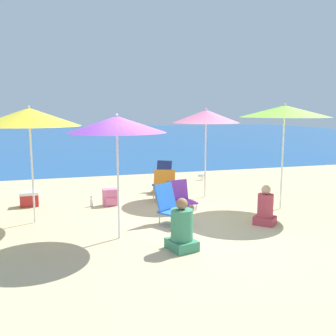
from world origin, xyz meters
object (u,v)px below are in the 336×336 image
object	(u,v)px
beach_chair_blue	(170,205)
water_bottle	(91,203)
beach_umbrella_lime	(285,111)
backpack_pink	(110,197)
beach_umbrella_yellow	(29,117)
cooler_box	(29,199)
beach_umbrella_purple	(117,125)
beach_chair_orange	(164,185)
beach_chair_navy	(163,177)
person_seated_far	(265,209)
person_seated_near	(182,229)
beach_umbrella_pink	(206,116)
beach_chair_purple	(181,196)
seagull	(202,175)

from	to	relation	value
beach_chair_blue	water_bottle	size ratio (longest dim) A/B	3.32
beach_umbrella_lime	backpack_pink	bearing A→B (deg)	159.09
water_bottle	beach_umbrella_yellow	bearing A→B (deg)	-141.14
cooler_box	beach_umbrella_yellow	bearing A→B (deg)	-82.42
beach_umbrella_purple	beach_chair_orange	distance (m)	3.22
beach_chair_navy	person_seated_far	xyz separation A→B (m)	(1.09, -3.40, -0.09)
beach_umbrella_purple	beach_umbrella_lime	bearing A→B (deg)	13.78
beach_umbrella_lime	beach_chair_blue	size ratio (longest dim) A/B	3.01
person_seated_far	backpack_pink	xyz separation A→B (m)	(-2.68, 2.33, -0.12)
backpack_pink	cooler_box	xyz separation A→B (m)	(-1.79, 0.45, -0.02)
beach_umbrella_purple	person_seated_near	xyz separation A→B (m)	(0.87, -0.80, -1.63)
beach_umbrella_pink	person_seated_near	bearing A→B (deg)	-117.77
beach_umbrella_yellow	cooler_box	xyz separation A→B (m)	(-0.18, 1.38, -1.89)
beach_chair_purple	person_seated_near	distance (m)	2.55
backpack_pink	water_bottle	bearing A→B (deg)	177.47
person_seated_near	water_bottle	bearing A→B (deg)	95.94
beach_umbrella_pink	water_bottle	bearing A→B (deg)	-176.92
beach_chair_purple	person_seated_near	xyz separation A→B (m)	(-0.79, -2.42, 0.06)
beach_umbrella_pink	beach_umbrella_purple	size ratio (longest dim) A/B	1.05
beach_umbrella_lime	water_bottle	world-z (taller)	beach_umbrella_lime
beach_umbrella_pink	person_seated_near	distance (m)	4.10
beach_chair_blue	cooler_box	size ratio (longest dim) A/B	1.90
backpack_pink	seagull	bearing A→B (deg)	36.50
beach_umbrella_yellow	beach_umbrella_lime	bearing A→B (deg)	-4.97
beach_chair_orange	seagull	size ratio (longest dim) A/B	2.78
beach_chair_purple	beach_chair_blue	bearing A→B (deg)	-130.08
beach_chair_blue	person_seated_near	xyz separation A→B (m)	(-0.23, -1.38, -0.04)
beach_chair_purple	cooler_box	world-z (taller)	beach_chair_purple
beach_umbrella_purple	beach_chair_purple	bearing A→B (deg)	44.29
backpack_pink	cooler_box	world-z (taller)	backpack_pink
backpack_pink	beach_umbrella_yellow	bearing A→B (deg)	-149.81
beach_umbrella_lime	seagull	distance (m)	4.33
beach_umbrella_yellow	person_seated_near	bearing A→B (deg)	-43.35
water_bottle	seagull	size ratio (longest dim) A/B	0.87
water_bottle	person_seated_far	bearing A→B (deg)	-37.06
seagull	person_seated_near	bearing A→B (deg)	-114.73
water_bottle	cooler_box	xyz separation A→B (m)	(-1.36, 0.43, 0.08)
beach_chair_orange	beach_chair_blue	distance (m)	1.85
beach_chair_orange	beach_umbrella_pink	bearing A→B (deg)	27.29
beach_chair_orange	person_seated_far	xyz separation A→B (m)	(1.35, -2.39, -0.09)
beach_chair_orange	beach_chair_purple	bearing A→B (deg)	-55.32
backpack_pink	water_bottle	size ratio (longest dim) A/B	1.66
beach_chair_navy	person_seated_far	size ratio (longest dim) A/B	1.07
beach_chair_navy	seagull	world-z (taller)	beach_chair_navy
beach_umbrella_lime	beach_umbrella_yellow	world-z (taller)	beach_umbrella_lime
beach_chair_purple	seagull	distance (m)	3.57
beach_umbrella_pink	beach_chair_purple	world-z (taller)	beach_umbrella_pink
beach_umbrella_yellow	backpack_pink	xyz separation A→B (m)	(1.60, 0.93, -1.87)
beach_umbrella_lime	water_bottle	distance (m)	4.77
beach_chair_orange	beach_chair_blue	world-z (taller)	beach_chair_blue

